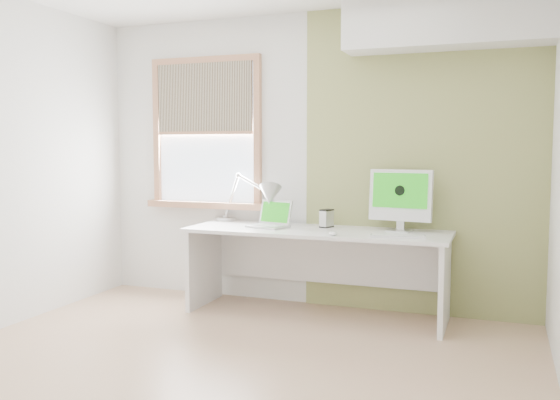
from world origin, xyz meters
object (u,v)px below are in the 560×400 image
at_px(laptop, 271,220).
at_px(external_drive, 327,218).
at_px(imac, 401,197).
at_px(desk, 318,251).
at_px(desk_lamp, 261,198).

distance_m(laptop, external_drive, 0.48).
bearing_deg(imac, desk, -171.47).
bearing_deg(imac, external_drive, 179.38).
distance_m(external_drive, imac, 0.66).
distance_m(desk_lamp, imac, 1.24).
height_order(desk, external_drive, external_drive).
height_order(desk_lamp, external_drive, desk_lamp).
bearing_deg(imac, desk_lamp, 179.24).
bearing_deg(desk_lamp, laptop, -43.44).
bearing_deg(external_drive, laptop, -163.83).
relative_size(desk_lamp, laptop, 1.99).
bearing_deg(desk, imac, 8.53).
bearing_deg(laptop, imac, 6.64).
bearing_deg(external_drive, imac, -0.62).
bearing_deg(desk, laptop, -176.41).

